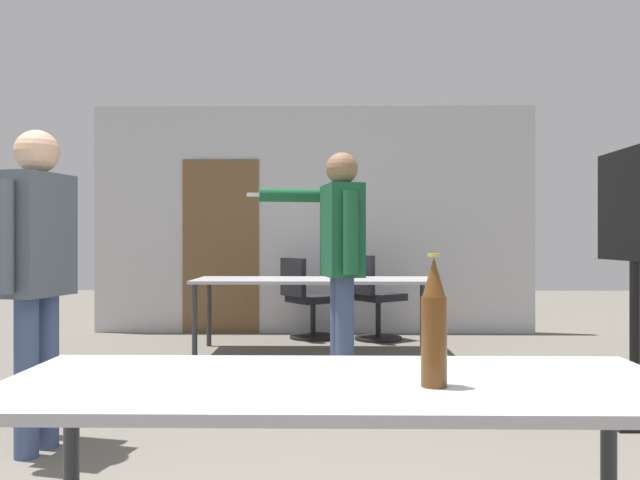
{
  "coord_description": "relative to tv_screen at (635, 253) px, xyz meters",
  "views": [
    {
      "loc": [
        0.18,
        -1.5,
        1.1
      ],
      "look_at": [
        0.12,
        2.37,
        1.1
      ],
      "focal_mm": 35.0,
      "sensor_mm": 36.0,
      "label": 1
    }
  ],
  "objects": [
    {
      "name": "office_chair_far_right",
      "position": [
        -2.12,
        3.08,
        -0.61
      ],
      "size": [
        0.68,
        0.67,
        0.9
      ],
      "rotation": [
        0.0,
        0.0,
        5.33
      ],
      "color": "black",
      "rests_on": "ground_plane"
    },
    {
      "name": "person_center_tall",
      "position": [
        -1.8,
        0.64,
        0.03
      ],
      "size": [
        0.87,
        0.62,
        1.73
      ],
      "rotation": [
        0.0,
        0.0,
        1.78
      ],
      "color": "#3D4C75",
      "rests_on": "ground_plane"
    },
    {
      "name": "person_far_watching",
      "position": [
        -3.4,
        -0.63,
        -0.0
      ],
      "size": [
        0.72,
        0.67,
        1.67
      ],
      "rotation": [
        0.0,
        0.0,
        1.35
      ],
      "color": "#3D4C75",
      "rests_on": "ground_plane"
    },
    {
      "name": "conference_table_far",
      "position": [
        -2.02,
        2.24,
        -0.36
      ],
      "size": [
        2.33,
        0.81,
        0.72
      ],
      "color": "#A8A8AD",
      "rests_on": "ground_plane"
    },
    {
      "name": "beer_bottle",
      "position": [
        -1.6,
        -2.22,
        -0.14
      ],
      "size": [
        0.07,
        0.07,
        0.35
      ],
      "color": "#563314",
      "rests_on": "conference_table_near"
    },
    {
      "name": "conference_table_near",
      "position": [
        -1.85,
        -2.14,
        -0.37
      ],
      "size": [
        1.84,
        0.69,
        0.72
      ],
      "color": "#A8A8AD",
      "rests_on": "ground_plane"
    },
    {
      "name": "tv_screen",
      "position": [
        0.0,
        0.0,
        0.0
      ],
      "size": [
        0.44,
        0.96,
        1.68
      ],
      "rotation": [
        0.0,
        0.0,
        -1.57
      ],
      "color": "black",
      "rests_on": "ground_plane"
    },
    {
      "name": "office_chair_mid_tucked",
      "position": [
        -1.39,
        2.98,
        -0.58
      ],
      "size": [
        0.68,
        0.67,
        0.93
      ],
      "rotation": [
        0.0,
        0.0,
        5.34
      ],
      "color": "black",
      "rests_on": "ground_plane"
    },
    {
      "name": "back_wall",
      "position": [
        -2.09,
        3.55,
        0.31
      ],
      "size": [
        5.21,
        0.12,
        2.68
      ],
      "color": "#BCBCC1",
      "rests_on": "ground_plane"
    }
  ]
}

